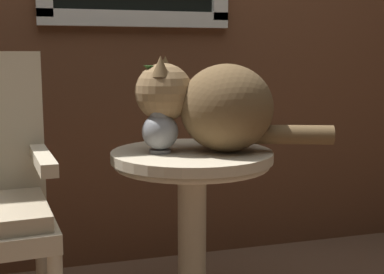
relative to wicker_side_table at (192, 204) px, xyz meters
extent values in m
cube|color=silver|center=(-0.08, 0.61, 0.69)|extent=(0.85, 0.03, 0.07)
cylinder|color=beige|center=(0.00, 0.00, -0.13)|extent=(0.10, 0.10, 0.57)
cylinder|color=beige|center=(0.00, 0.00, 0.17)|extent=(0.57, 0.57, 0.03)
torus|color=beige|center=(0.00, 0.00, 0.15)|extent=(0.55, 0.55, 0.02)
cylinder|color=beige|center=(-0.52, 0.15, -0.24)|extent=(0.04, 0.04, 0.40)
cube|color=beige|center=(-0.51, -0.06, 0.20)|extent=(0.08, 0.42, 0.04)
ellipsoid|color=brown|center=(0.11, -0.04, 0.34)|extent=(0.41, 0.40, 0.31)
sphere|color=olive|center=(-0.09, 0.03, 0.40)|extent=(0.20, 0.20, 0.20)
cone|color=brown|center=(-0.07, 0.09, 0.49)|extent=(0.06, 0.06, 0.07)
cone|color=brown|center=(-0.11, -0.02, 0.49)|extent=(0.06, 0.06, 0.07)
cylinder|color=brown|center=(0.32, -0.12, 0.25)|extent=(0.30, 0.16, 0.07)
cylinder|color=gray|center=(-0.12, 0.00, 0.20)|extent=(0.08, 0.08, 0.01)
ellipsoid|color=gray|center=(-0.12, 0.00, 0.27)|extent=(0.13, 0.13, 0.13)
cylinder|color=gray|center=(-0.12, 0.00, 0.34)|extent=(0.07, 0.07, 0.05)
torus|color=gray|center=(-0.12, 0.00, 0.36)|extent=(0.09, 0.09, 0.02)
cylinder|color=#387533|center=(-0.13, 0.02, 0.42)|extent=(0.03, 0.04, 0.12)
cone|color=#387533|center=(-0.14, 0.03, 0.48)|extent=(0.04, 0.04, 0.02)
cylinder|color=#387533|center=(-0.12, 0.02, 0.42)|extent=(0.01, 0.06, 0.12)
cone|color=#387533|center=(-0.13, 0.05, 0.48)|extent=(0.04, 0.04, 0.02)
camera|label=1|loc=(-0.53, -1.77, 0.52)|focal=49.90mm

